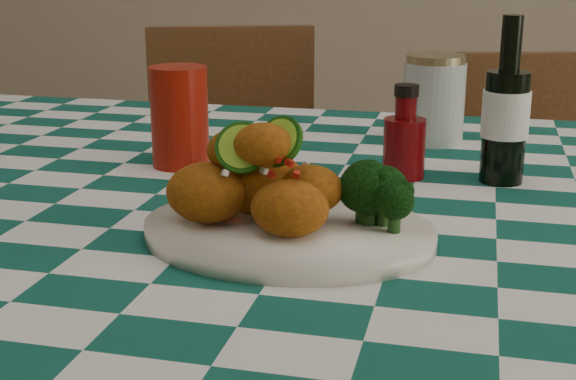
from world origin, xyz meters
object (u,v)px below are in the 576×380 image
(plate, at_px, (288,232))
(mason_jar, at_px, (434,99))
(beer_bottle, at_px, (507,101))
(wooden_chair_left, at_px, (235,225))
(red_tumbler, at_px, (180,117))
(wooden_chair_right, at_px, (502,257))
(fried_chicken_pile, at_px, (266,174))
(ketchup_bottle, at_px, (405,132))

(plate, distance_m, mason_jar, 0.50)
(beer_bottle, relative_size, wooden_chair_left, 0.24)
(red_tumbler, xyz_separation_m, mason_jar, (0.33, 0.23, -0.00))
(wooden_chair_left, xyz_separation_m, wooden_chair_right, (0.62, -0.01, -0.02))
(plate, height_order, wooden_chair_left, wooden_chair_left)
(beer_bottle, bearing_deg, mason_jar, 116.62)
(fried_chicken_pile, xyz_separation_m, red_tumbler, (-0.19, 0.26, -0.00))
(fried_chicken_pile, height_order, mason_jar, mason_jar)
(red_tumbler, distance_m, ketchup_bottle, 0.31)
(red_tumbler, height_order, ketchup_bottle, red_tumbler)
(fried_chicken_pile, xyz_separation_m, ketchup_bottle, (0.12, 0.27, -0.01))
(wooden_chair_right, bearing_deg, fried_chicken_pile, -121.05)
(fried_chicken_pile, distance_m, wooden_chair_right, 1.08)
(plate, relative_size, wooden_chair_right, 0.36)
(plate, relative_size, wooden_chair_left, 0.34)
(plate, height_order, wooden_chair_right, wooden_chair_right)
(ketchup_bottle, bearing_deg, mason_jar, 83.69)
(fried_chicken_pile, relative_size, mason_jar, 1.20)
(ketchup_bottle, bearing_deg, wooden_chair_right, 76.27)
(mason_jar, relative_size, wooden_chair_left, 0.15)
(ketchup_bottle, bearing_deg, red_tumbler, -177.67)
(ketchup_bottle, bearing_deg, fried_chicken_pile, -113.06)
(plate, bearing_deg, wooden_chair_left, 110.72)
(wooden_chair_left, bearing_deg, mason_jar, -62.52)
(wooden_chair_left, bearing_deg, fried_chicken_pile, -88.44)
(ketchup_bottle, height_order, wooden_chair_right, ketchup_bottle)
(plate, xyz_separation_m, mason_jar, (0.12, 0.48, 0.06))
(plate, bearing_deg, beer_bottle, 52.02)
(fried_chicken_pile, xyz_separation_m, mason_jar, (0.14, 0.48, -0.00))
(fried_chicken_pile, bearing_deg, wooden_chair_left, 109.50)
(plate, relative_size, fried_chicken_pile, 1.87)
(fried_chicken_pile, bearing_deg, ketchup_bottle, 66.94)
(fried_chicken_pile, xyz_separation_m, wooden_chair_right, (0.28, 0.95, -0.43))
(ketchup_bottle, bearing_deg, wooden_chair_left, 123.57)
(fried_chicken_pile, distance_m, red_tumbler, 0.32)
(plate, xyz_separation_m, beer_bottle, (0.22, 0.28, 0.10))
(wooden_chair_left, distance_m, wooden_chair_right, 0.62)
(ketchup_bottle, relative_size, mason_jar, 0.91)
(mason_jar, relative_size, beer_bottle, 0.64)
(fried_chicken_pile, height_order, wooden_chair_right, fried_chicken_pile)
(mason_jar, bearing_deg, wooden_chair_left, 135.42)
(red_tumbler, height_order, beer_bottle, beer_bottle)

